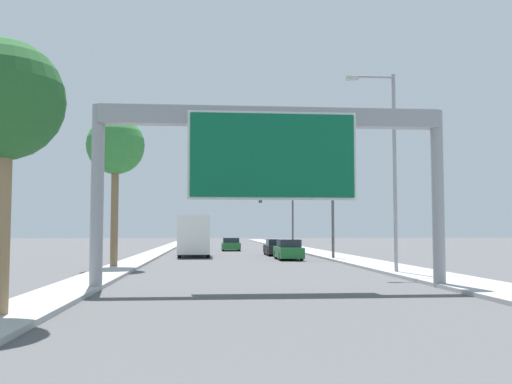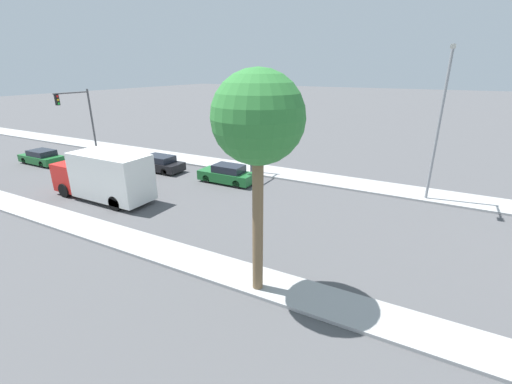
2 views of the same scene
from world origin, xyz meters
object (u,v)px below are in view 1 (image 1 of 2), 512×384
truck_box_primary (195,236)px  traffic_light_near_intersection (317,207)px  sign_gantry (272,149)px  palm_tree_foreground (2,105)px  car_mid_right (277,248)px  car_far_right (288,250)px  traffic_light_mid_block (282,210)px  car_mid_left (231,245)px  street_lamp_right (389,157)px  palm_tree_background (116,147)px

truck_box_primary → traffic_light_near_intersection: size_ratio=1.32×
sign_gantry → traffic_light_near_intersection: bearing=74.5°
traffic_light_near_intersection → palm_tree_foreground: palm_tree_foreground is taller
car_mid_right → traffic_light_near_intersection: bearing=-74.6°
sign_gantry → car_far_right: sign_gantry is taller
sign_gantry → traffic_light_mid_block: sign_gantry is taller
traffic_light_near_intersection → car_far_right: bearing=169.2°
car_far_right → car_mid_left: size_ratio=1.01×
traffic_light_near_intersection → street_lamp_right: bearing=-85.9°
traffic_light_mid_block → street_lamp_right: bearing=-88.3°
sign_gantry → car_mid_left: bearing=90.0°
sign_gantry → car_far_right: size_ratio=2.97×
sign_gantry → palm_tree_background: (-7.71, 11.83, 1.68)m
traffic_light_mid_block → palm_tree_foreground: bearing=-105.6°
traffic_light_near_intersection → car_mid_right: bearing=105.4°
car_far_right → car_mid_left: car_far_right is taller
car_far_right → street_lamp_right: (3.09, -14.17, 5.08)m
car_far_right → truck_box_primary: 8.88m
palm_tree_foreground → sign_gantry: bearing=42.0°
traffic_light_near_intersection → street_lamp_right: street_lamp_right is taller
car_far_right → palm_tree_background: (-11.21, -8.69, 6.21)m
sign_gantry → traffic_light_mid_block: size_ratio=2.05×
car_far_right → traffic_light_near_intersection: (2.10, -0.40, 3.20)m
truck_box_primary → sign_gantry: bearing=-82.3°
sign_gantry → palm_tree_foreground: 10.08m
car_mid_left → palm_tree_foreground: 46.72m
sign_gantry → traffic_light_mid_block: 40.51m
traffic_light_mid_block → street_lamp_right: 33.82m
palm_tree_background → palm_tree_foreground: bearing=-89.3°
truck_box_primary → traffic_light_near_intersection: bearing=-32.4°
car_mid_right → street_lamp_right: size_ratio=0.48×
truck_box_primary → street_lamp_right: 22.38m
car_mid_left → palm_tree_background: bearing=-105.8°
sign_gantry → truck_box_primary: bearing=97.7°
car_far_right → sign_gantry: bearing=-99.7°
car_far_right → street_lamp_right: 15.37m
sign_gantry → truck_box_primary: sign_gantry is taller
traffic_light_mid_block → palm_tree_foreground: size_ratio=0.94×
truck_box_primary → car_mid_left: bearing=75.2°
car_mid_left → car_mid_right: car_mid_right is taller
truck_box_primary → traffic_light_mid_block: size_ratio=1.18×
car_mid_left → street_lamp_right: street_lamp_right is taller
traffic_light_mid_block → car_mid_left: bearing=-170.0°
truck_box_primary → palm_tree_background: 15.58m
sign_gantry → car_far_right: bearing=80.3°
street_lamp_right → palm_tree_background: bearing=159.0°
car_far_right → palm_tree_foreground: bearing=-111.9°
car_mid_left → car_mid_right: size_ratio=0.93×
palm_tree_foreground → street_lamp_right: 19.23m
truck_box_primary → palm_tree_background: bearing=-106.6°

